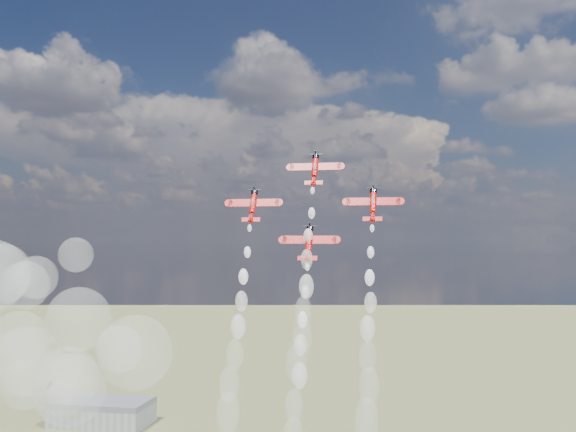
% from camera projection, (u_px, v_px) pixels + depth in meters
% --- Properties ---
extents(hangar, '(50.00, 28.00, 13.00)m').
position_uv_depth(hangar, '(102.00, 412.00, 355.28)').
color(hangar, gray).
rests_on(hangar, ground).
extents(plane_lead, '(12.96, 6.61, 8.54)m').
position_uv_depth(plane_lead, '(315.00, 169.00, 170.12)').
color(plane_lead, '#BE0A09').
rests_on(plane_lead, ground).
extents(plane_left, '(12.96, 6.61, 8.54)m').
position_uv_depth(plane_left, '(253.00, 205.00, 167.95)').
color(plane_left, '#BE0A09').
rests_on(plane_left, ground).
extents(plane_right, '(12.96, 6.61, 8.54)m').
position_uv_depth(plane_right, '(373.00, 204.00, 162.27)').
color(plane_right, '#BE0A09').
rests_on(plane_right, ground).
extents(plane_slot, '(12.96, 6.61, 8.54)m').
position_uv_depth(plane_slot, '(309.00, 242.00, 160.10)').
color(plane_slot, '#BE0A09').
rests_on(plane_slot, ground).
extents(smoke_trail_lead, '(5.58, 23.06, 42.26)m').
position_uv_depth(smoke_trail_lead, '(301.00, 327.00, 150.15)').
color(smoke_trail_lead, white).
rests_on(smoke_trail_lead, plane_lead).
extents(smoke_trail_left, '(5.28, 23.04, 42.96)m').
position_uv_depth(smoke_trail_left, '(232.00, 372.00, 147.95)').
color(smoke_trail_left, white).
rests_on(smoke_trail_left, plane_left).
extents(smoke_trail_right, '(5.23, 22.88, 42.61)m').
position_uv_depth(smoke_trail_right, '(368.00, 375.00, 142.24)').
color(smoke_trail_right, white).
rests_on(smoke_trail_right, plane_right).
extents(smoke_trail_slot, '(5.11, 24.01, 43.20)m').
position_uv_depth(smoke_trail_slot, '(293.00, 424.00, 139.74)').
color(smoke_trail_slot, white).
rests_on(smoke_trail_slot, plane_slot).
extents(drifted_smoke_cloud, '(73.37, 38.72, 52.76)m').
position_uv_depth(drifted_smoke_cloud, '(49.00, 334.00, 191.70)').
color(drifted_smoke_cloud, white).
rests_on(drifted_smoke_cloud, ground).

